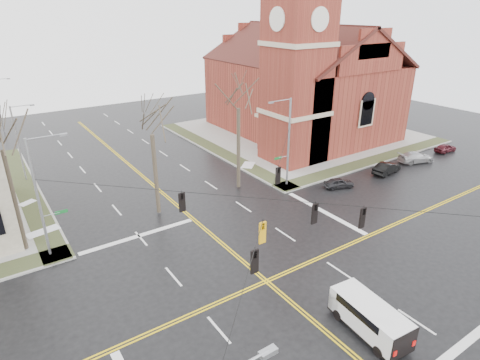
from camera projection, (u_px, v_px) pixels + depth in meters
ground at (266, 281)px, 27.14m from camera, size 120.00×120.00×0.00m
sidewalks at (266, 280)px, 27.11m from camera, size 80.00×80.00×0.17m
road_markings at (266, 281)px, 27.14m from camera, size 100.00×100.00×0.01m
church at (301, 76)px, 55.43m from camera, size 24.28×27.48×27.50m
signal_pole_ne at (287, 140)px, 39.77m from camera, size 2.75×0.22×9.00m
signal_pole_nw at (40, 195)px, 28.10m from camera, size 2.75×0.22×9.00m
span_wires at (269, 199)px, 24.70m from camera, size 23.02×23.02×0.03m
traffic_signals at (275, 214)px, 24.49m from camera, size 8.21×8.26×1.30m
streetlight_north_a at (19, 141)px, 41.18m from camera, size 2.30×0.20×8.00m
cargo_van at (367, 314)px, 22.68m from camera, size 2.32×5.01×1.85m
parked_car_a at (339, 183)px, 41.10m from camera, size 3.34×2.22×1.06m
parked_car_b at (387, 168)px, 44.59m from camera, size 4.06×1.85×1.29m
parked_car_c at (416, 157)px, 47.88m from camera, size 4.73×3.04×1.28m
parked_car_d at (445, 148)px, 51.36m from camera, size 3.32×1.49×1.11m
tree_nw_far at (0, 143)px, 27.31m from camera, size 4.00×4.00×11.83m
tree_nw_near at (152, 129)px, 33.04m from camera, size 4.00×4.00×10.83m
tree_ne at (238, 103)px, 37.75m from camera, size 4.00×4.00×12.22m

